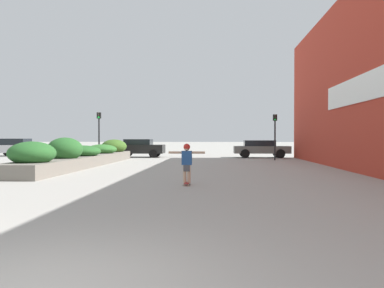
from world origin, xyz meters
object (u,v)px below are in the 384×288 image
at_px(car_center_right, 377,147).
at_px(car_leftmost, 261,148).
at_px(car_center_left, 16,147).
at_px(traffic_light_right, 275,129).
at_px(traffic_light_left, 99,127).
at_px(skateboard, 187,183).
at_px(skateboarder, 187,159).
at_px(car_rightmost, 140,148).

bearing_deg(car_center_right, car_leftmost, 111.68).
height_order(car_center_left, traffic_light_right, traffic_light_right).
bearing_deg(car_leftmost, traffic_light_left, -72.88).
xyz_separation_m(skateboard, car_center_left, (-16.73, 19.51, 0.73)).
height_order(skateboarder, traffic_light_right, traffic_light_right).
xyz_separation_m(skateboard, traffic_light_right, (5.21, 14.54, 2.19)).
height_order(car_center_left, car_center_right, car_center_left).
bearing_deg(car_rightmost, skateboard, 16.27).
bearing_deg(skateboarder, car_center_left, 131.28).
distance_m(skateboarder, traffic_light_right, 15.51).
height_order(skateboarder, car_rightmost, car_rightmost).
distance_m(skateboard, car_leftmost, 18.78).
xyz_separation_m(car_center_left, traffic_light_left, (9.14, -5.10, 1.57)).
relative_size(car_center_left, traffic_light_left, 1.28).
height_order(car_center_left, car_rightmost, car_center_left).
xyz_separation_m(skateboarder, traffic_light_right, (5.21, 14.54, 1.37)).
bearing_deg(traffic_light_left, car_rightmost, 59.54).
bearing_deg(skateboard, car_leftmost, 76.30).
xyz_separation_m(skateboarder, car_rightmost, (-5.33, 18.25, -0.09)).
relative_size(car_leftmost, traffic_light_right, 1.36).
relative_size(skateboarder, car_center_right, 0.34).
bearing_deg(car_center_left, traffic_light_left, 60.84).
relative_size(car_leftmost, car_center_right, 1.16).
bearing_deg(traffic_light_left, car_center_right, 19.31).
relative_size(skateboard, car_leftmost, 0.14).
height_order(skateboarder, car_center_left, car_center_left).
relative_size(car_leftmost, car_center_left, 1.01).
relative_size(skateboarder, traffic_light_left, 0.38).
height_order(car_rightmost, traffic_light_right, traffic_light_right).
distance_m(skateboarder, car_center_right, 27.47).
xyz_separation_m(car_leftmost, traffic_light_right, (0.56, -3.64, 1.49)).
relative_size(car_center_right, car_rightmost, 0.98).
bearing_deg(skateboard, car_rightmost, 106.93).
height_order(car_center_right, traffic_light_left, traffic_light_left).
bearing_deg(car_center_right, skateboarder, 145.21).
xyz_separation_m(car_center_right, traffic_light_left, (-23.26, -8.15, 1.58)).
bearing_deg(traffic_light_left, car_center_left, 150.84).
xyz_separation_m(skateboard, traffic_light_left, (-7.59, 14.41, 2.30)).
bearing_deg(car_center_right, skateboard, 145.21).
distance_m(car_center_left, traffic_light_left, 10.59).
relative_size(skateboard, traffic_light_right, 0.20).
height_order(car_leftmost, traffic_light_right, traffic_light_right).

